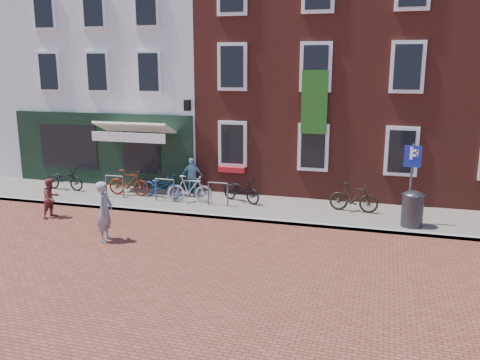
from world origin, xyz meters
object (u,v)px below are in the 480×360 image
(bicycle_1, at_px, (129,183))
(bicycle_3, at_px, (190,189))
(bicycle_2, at_px, (161,186))
(cafe_person, at_px, (192,176))
(litter_bin, at_px, (413,207))
(bicycle_5, at_px, (354,197))
(bicycle_0, at_px, (64,179))
(bicycle_4, at_px, (241,190))
(boy, at_px, (51,198))
(parking_sign, at_px, (412,170))
(woman, at_px, (105,211))

(bicycle_1, height_order, bicycle_3, same)
(bicycle_2, bearing_deg, cafe_person, -29.91)
(litter_bin, xyz_separation_m, bicycle_5, (-1.80, 1.09, -0.12))
(bicycle_0, xyz_separation_m, bicycle_4, (7.11, 0.20, 0.00))
(boy, xyz_separation_m, bicycle_0, (-1.58, 2.99, -0.11))
(bicycle_2, relative_size, bicycle_3, 1.03)
(parking_sign, relative_size, bicycle_0, 1.49)
(boy, distance_m, bicycle_3, 4.61)
(woman, height_order, bicycle_4, woman)
(litter_bin, xyz_separation_m, cafe_person, (-7.86, 1.96, 0.07))
(parking_sign, distance_m, bicycle_3, 7.47)
(bicycle_3, distance_m, bicycle_5, 5.67)
(bicycle_4, bearing_deg, bicycle_1, 119.84)
(cafe_person, bearing_deg, bicycle_3, 96.98)
(litter_bin, distance_m, boy, 11.41)
(parking_sign, relative_size, bicycle_1, 1.53)
(bicycle_0, bearing_deg, bicycle_2, -88.07)
(cafe_person, distance_m, bicycle_5, 6.12)
(bicycle_2, relative_size, bicycle_5, 1.03)
(cafe_person, distance_m, bicycle_4, 2.27)
(cafe_person, height_order, bicycle_2, cafe_person)
(cafe_person, relative_size, bicycle_0, 0.81)
(litter_bin, bearing_deg, bicycle_5, 148.75)
(bicycle_1, bearing_deg, boy, 155.09)
(bicycle_3, bearing_deg, boy, 115.05)
(bicycle_2, height_order, bicycle_5, bicycle_5)
(cafe_person, xyz_separation_m, bicycle_1, (-2.13, -1.02, -0.19))
(boy, distance_m, bicycle_1, 3.14)
(bicycle_5, bearing_deg, bicycle_3, 99.64)
(parking_sign, distance_m, woman, 9.10)
(bicycle_4, bearing_deg, parking_sign, -74.45)
(bicycle_2, xyz_separation_m, bicycle_5, (6.89, 0.11, 0.05))
(bicycle_2, height_order, bicycle_4, same)
(woman, xyz_separation_m, bicycle_1, (-1.63, 4.39, -0.27))
(woman, distance_m, bicycle_1, 4.70)
(litter_bin, relative_size, bicycle_2, 0.70)
(parking_sign, relative_size, boy, 1.91)
(bicycle_4, bearing_deg, woman, 176.38)
(parking_sign, height_order, bicycle_3, parking_sign)
(woman, bearing_deg, bicycle_5, -63.36)
(woman, bearing_deg, bicycle_3, -20.48)
(parking_sign, height_order, bicycle_2, parking_sign)
(litter_bin, height_order, parking_sign, parking_sign)
(litter_bin, height_order, bicycle_5, litter_bin)
(woman, distance_m, boy, 3.27)
(bicycle_5, bearing_deg, parking_sign, -111.20)
(litter_bin, distance_m, bicycle_4, 5.86)
(woman, bearing_deg, bicycle_4, -37.44)
(boy, bearing_deg, bicycle_4, -47.38)
(cafe_person, relative_size, bicycle_3, 0.84)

